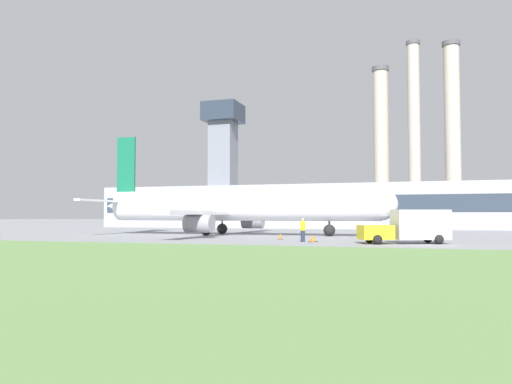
{
  "coord_description": "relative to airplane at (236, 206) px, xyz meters",
  "views": [
    {
      "loc": [
        16.46,
        -49.88,
        2.05
      ],
      "look_at": [
        0.56,
        -0.57,
        4.5
      ],
      "focal_mm": 35.0,
      "sensor_mm": 36.0,
      "label": 1
    }
  ],
  "objects": [
    {
      "name": "traffic_cone_near_nose",
      "position": [
        6.85,
        -7.55,
        -2.81
      ],
      "size": [
        0.45,
        0.45,
        0.52
      ],
      "color": "black",
      "rests_on": "ground_plane"
    },
    {
      "name": "baggage_truck",
      "position": [
        17.63,
        -11.08,
        -1.83
      ],
      "size": [
        6.69,
        4.27,
        2.47
      ],
      "color": "yellow",
      "rests_on": "ground_plane"
    },
    {
      "name": "terminal_building",
      "position": [
        0.58,
        33.73,
        1.06
      ],
      "size": [
        73.67,
        13.18,
        22.24
      ],
      "color": "#9EA3AD",
      "rests_on": "ground_plane"
    },
    {
      "name": "pushback_tug",
      "position": [
        17.0,
        -1.72,
        -2.08
      ],
      "size": [
        4.0,
        2.91,
        2.12
      ],
      "color": "gray",
      "rests_on": "ground_plane"
    },
    {
      "name": "airplane",
      "position": [
        0.0,
        0.0,
        0.0
      ],
      "size": [
        32.27,
        28.84,
        10.97
      ],
      "color": "white",
      "rests_on": "ground_plane"
    },
    {
      "name": "traffic_cone_wingtip",
      "position": [
        10.38,
        -10.89,
        -2.79
      ],
      "size": [
        0.66,
        0.66,
        0.56
      ],
      "color": "black",
      "rests_on": "ground_plane"
    },
    {
      "name": "smokestack_right",
      "position": [
        17.86,
        64.59,
        17.35
      ],
      "size": [
        3.0,
        3.0,
        40.54
      ],
      "color": "#B2A899",
      "rests_on": "ground_plane"
    },
    {
      "name": "smokestack_left",
      "position": [
        10.57,
        68.19,
        15.37
      ],
      "size": [
        3.87,
        3.87,
        36.51
      ],
      "color": "#B2A899",
      "rests_on": "ground_plane"
    },
    {
      "name": "ground_crew_person",
      "position": [
        9.64,
        -11.17,
        -2.11
      ],
      "size": [
        0.58,
        0.58,
        1.84
      ],
      "color": "#23283D",
      "rests_on": "ground_plane"
    },
    {
      "name": "ground_plane",
      "position": [
        1.65,
        0.57,
        -3.05
      ],
      "size": [
        400.0,
        400.0,
        0.0
      ],
      "primitive_type": "plane",
      "color": "gray"
    },
    {
      "name": "smokestack_far",
      "position": [
        25.74,
        65.03,
        16.99
      ],
      "size": [
        3.77,
        3.77,
        39.77
      ],
      "color": "#B2A899",
      "rests_on": "ground_plane"
    }
  ]
}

